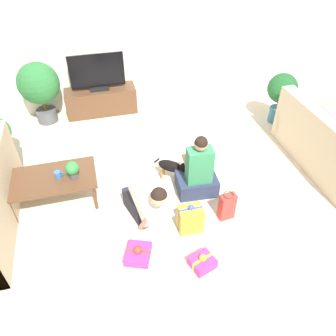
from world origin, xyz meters
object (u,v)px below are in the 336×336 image
(dog, at_px, (174,167))
(gift_box_c, at_px, (202,262))
(potted_plant_corner_right, at_px, (282,92))
(person_sitting, at_px, (198,173))
(gift_box_b, at_px, (190,219))
(gift_bag_a, at_px, (227,206))
(person_kneeling, at_px, (147,202))
(potted_plant_back_left, at_px, (39,86))
(tv, at_px, (97,74))
(mug, at_px, (58,175))
(tabletop_plant, at_px, (72,169))
(coffee_table, at_px, (51,180))
(sofa_right, at_px, (333,149))
(gift_box_a, at_px, (138,254))
(tv_console, at_px, (101,101))

(dog, bearing_deg, gift_box_c, -145.55)
(potted_plant_corner_right, bearing_deg, person_sitting, -144.86)
(gift_box_b, bearing_deg, gift_bag_a, 7.04)
(person_kneeling, xyz_separation_m, gift_box_b, (0.46, -0.23, -0.17))
(potted_plant_back_left, distance_m, person_sitting, 3.10)
(person_sitting, bearing_deg, tv, -63.45)
(mug, height_order, tabletop_plant, tabletop_plant)
(gift_box_c, xyz_separation_m, mug, (-1.41, 1.37, 0.40))
(coffee_table, relative_size, gift_bag_a, 2.77)
(coffee_table, relative_size, potted_plant_corner_right, 1.25)
(tv, relative_size, person_sitting, 1.00)
(sofa_right, height_order, person_kneeling, sofa_right)
(sofa_right, xyz_separation_m, gift_box_a, (-3.01, -0.86, -0.25))
(potted_plant_corner_right, distance_m, person_sitting, 2.34)
(potted_plant_back_left, bearing_deg, dog, -49.83)
(potted_plant_corner_right, height_order, person_kneeling, potted_plant_corner_right)
(potted_plant_back_left, relative_size, gift_box_c, 3.41)
(gift_bag_a, distance_m, tabletop_plant, 1.93)
(person_kneeling, distance_m, mug, 1.16)
(gift_bag_a, bearing_deg, gift_box_c, -131.12)
(coffee_table, height_order, gift_box_c, coffee_table)
(person_kneeling, relative_size, gift_box_b, 2.04)
(gift_box_b, bearing_deg, potted_plant_back_left, 119.78)
(tv, distance_m, mug, 2.29)
(tv_console, bearing_deg, potted_plant_back_left, -177.04)
(sofa_right, relative_size, person_kneeling, 2.32)
(gift_box_c, bearing_deg, person_sitting, 74.48)
(coffee_table, distance_m, potted_plant_back_left, 2.12)
(coffee_table, xyz_separation_m, gift_bag_a, (2.02, -0.81, -0.19))
(dog, height_order, gift_box_b, gift_box_b)
(coffee_table, height_order, mug, mug)
(person_kneeling, xyz_separation_m, gift_box_a, (-0.22, -0.47, -0.29))
(sofa_right, distance_m, gift_box_c, 2.64)
(dog, bearing_deg, gift_bag_a, -115.13)
(sofa_right, relative_size, tv_console, 1.55)
(sofa_right, distance_m, dog, 2.31)
(tabletop_plant, bearing_deg, potted_plant_back_left, 101.36)
(potted_plant_back_left, distance_m, person_kneeling, 3.00)
(gift_bag_a, bearing_deg, coffee_table, 158.28)
(sofa_right, height_order, dog, sofa_right)
(tv_console, bearing_deg, gift_box_b, -76.46)
(gift_box_c, relative_size, tabletop_plant, 1.39)
(potted_plant_corner_right, relative_size, gift_box_b, 2.17)
(tv_console, distance_m, potted_plant_back_left, 1.06)
(person_sitting, height_order, mug, person_sitting)
(person_sitting, relative_size, mug, 7.64)
(tv_console, distance_m, gift_bag_a, 3.18)
(person_kneeling, bearing_deg, tv, 79.34)
(coffee_table, height_order, person_kneeling, person_kneeling)
(tv, xyz_separation_m, gift_box_b, (0.72, -3.01, -0.56))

